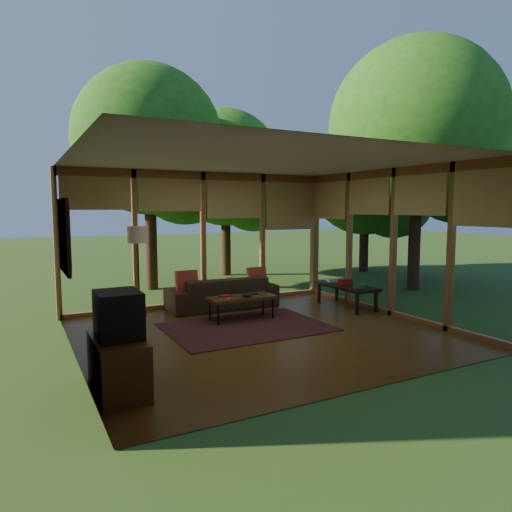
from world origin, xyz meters
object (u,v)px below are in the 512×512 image
television (118,314)px  media_cabinet (118,365)px  floor_lamp (138,240)px  sofa (222,292)px  coffee_table (242,298)px  side_console (346,287)px

television → media_cabinet: bearing=180.0°
floor_lamp → television: bearing=-106.9°
sofa → coffee_table: size_ratio=1.79×
television → coffee_table: bearing=41.1°
television → coffee_table: television is taller
floor_lamp → side_console: 4.13m
sofa → television: 4.25m
sofa → side_console: 2.47m
sofa → side_console: sofa is taller
coffee_table → sofa: bearing=85.4°
media_cabinet → side_console: bearing=24.1°
sofa → television: size_ratio=3.91×
media_cabinet → floor_lamp: bearing=72.8°
floor_lamp → coffee_table: (1.54, -1.13, -1.01)m
sofa → media_cabinet: sofa is taller
coffee_table → side_console: bearing=-1.5°
sofa → media_cabinet: 4.23m
television → floor_lamp: 3.56m
side_console → television: bearing=-155.9°
television → coffee_table: 3.43m
sofa → coffee_table: (-0.08, -1.06, 0.08)m
floor_lamp → side_console: size_ratio=1.18×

